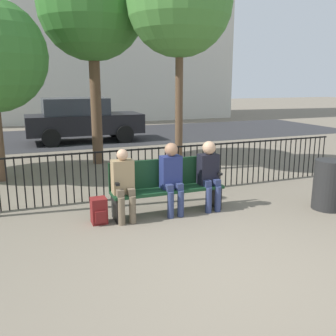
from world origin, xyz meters
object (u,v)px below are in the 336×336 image
seated_person_1 (172,175)px  backpack (99,211)px  tree_2 (180,4)px  seated_person_0 (124,182)px  parked_car_0 (82,119)px  trash_bin (329,185)px  park_bench (166,184)px  seated_person_2 (209,171)px  tree_3 (92,7)px

seated_person_1 → backpack: (-1.24, 0.02, -0.49)m
backpack → tree_2: (2.58, 2.82, 3.75)m
seated_person_0 → parked_car_0: bearing=85.4°
seated_person_0 → trash_bin: size_ratio=1.34×
trash_bin → parked_car_0: bearing=106.9°
park_bench → seated_person_2: bearing=-9.8°
parked_car_0 → trash_bin: size_ratio=4.77×
tree_2 → parked_car_0: (-1.48, 5.71, -3.11)m
seated_person_0 → parked_car_0: 8.58m
seated_person_0 → tree_2: tree_2 is taller
seated_person_0 → tree_3: (0.47, 4.54, 3.40)m
seated_person_0 → seated_person_1: 0.83m
seated_person_2 → backpack: seated_person_2 is taller
seated_person_2 → trash_bin: bearing=-21.1°
seated_person_0 → parked_car_0: parked_car_0 is taller
park_bench → seated_person_2: (0.75, -0.13, 0.19)m
backpack → parked_car_0: parked_car_0 is taller
seated_person_2 → backpack: bearing=179.3°
parked_car_0 → tree_3: bearing=-93.1°
parked_car_0 → seated_person_1: bearing=-89.0°
backpack → tree_3: 6.00m
seated_person_2 → parked_car_0: (-0.85, 8.55, 0.15)m
park_bench → seated_person_1: bearing=-69.1°
seated_person_0 → backpack: seated_person_0 is taller
tree_3 → trash_bin: bearing=-60.1°
seated_person_1 → tree_2: 4.53m
tree_2 → seated_person_2: bearing=-102.6°
tree_2 → tree_3: size_ratio=0.95×
seated_person_1 → parked_car_0: bearing=91.0°
park_bench → seated_person_0: (-0.78, -0.13, 0.15)m
seated_person_0 → park_bench: bearing=9.6°
seated_person_1 → parked_car_0: size_ratio=0.29×
park_bench → tree_3: tree_3 is taller
seated_person_2 → park_bench: bearing=170.2°
backpack → tree_3: bearing=79.0°
tree_2 → seated_person_1: bearing=-115.2°
trash_bin → tree_2: bearing=110.4°
seated_person_1 → seated_person_0: bearing=-179.8°
backpack → tree_2: tree_2 is taller
backpack → tree_3: tree_3 is taller
park_bench → backpack: (-1.19, -0.11, -0.29)m
trash_bin → park_bench: bearing=161.9°
tree_2 → parked_car_0: tree_2 is taller
park_bench → tree_3: (-0.31, 4.41, 3.56)m
park_bench → seated_person_2: size_ratio=1.59×
backpack → trash_bin: size_ratio=0.47×
seated_person_1 → parked_car_0: 8.55m
tree_2 → tree_3: (-1.70, 1.69, 0.10)m
seated_person_2 → parked_car_0: size_ratio=0.29×
backpack → trash_bin: bearing=-11.4°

